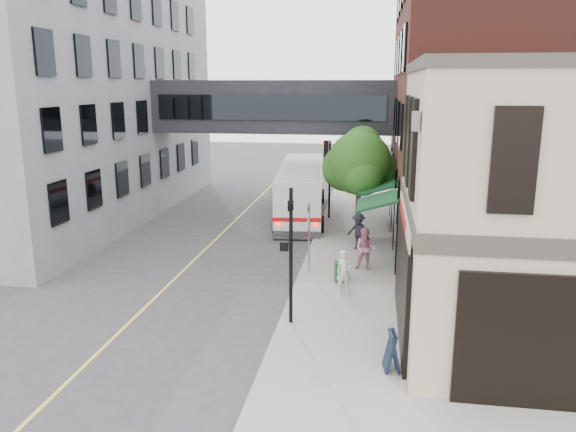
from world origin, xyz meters
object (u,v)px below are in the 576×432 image
(sandwich_board, at_px, (392,351))
(newspaper_box, at_px, (340,272))
(bus, at_px, (301,188))
(pedestrian_c, at_px, (358,231))
(pedestrian_b, at_px, (365,249))
(pedestrian_a, at_px, (344,271))

(sandwich_board, bearing_deg, newspaper_box, 96.83)
(bus, xyz_separation_m, pedestrian_c, (3.64, -6.97, -0.68))
(pedestrian_c, bearing_deg, bus, 143.37)
(pedestrian_b, bearing_deg, bus, 119.96)
(pedestrian_a, bearing_deg, newspaper_box, 82.47)
(bus, bearing_deg, newspaper_box, -75.13)
(newspaper_box, bearing_deg, pedestrian_b, 47.87)
(bus, distance_m, pedestrian_a, 13.16)
(pedestrian_c, xyz_separation_m, newspaper_box, (-0.54, -4.69, -0.45))
(pedestrian_c, bearing_deg, pedestrian_b, -56.86)
(bus, distance_m, newspaper_box, 12.12)
(pedestrian_c, relative_size, sandwich_board, 1.56)
(bus, height_order, pedestrian_c, bus)
(newspaper_box, bearing_deg, pedestrian_a, -92.03)
(pedestrian_c, xyz_separation_m, sandwich_board, (1.30, -11.50, -0.31))
(newspaper_box, height_order, sandwich_board, sandwich_board)
(pedestrian_a, xyz_separation_m, newspaper_box, (-0.20, 1.05, -0.38))
(bus, bearing_deg, pedestrian_c, -62.45)
(sandwich_board, bearing_deg, bus, 96.66)
(bus, distance_m, pedestrian_c, 7.89)
(sandwich_board, bearing_deg, pedestrian_a, 97.61)
(pedestrian_b, bearing_deg, pedestrian_a, -97.08)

